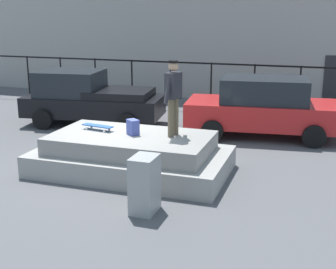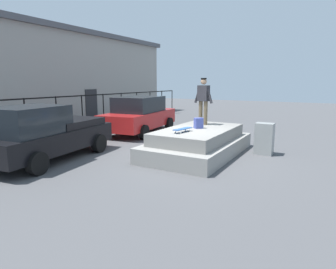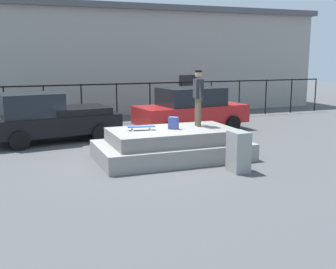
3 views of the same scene
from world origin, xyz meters
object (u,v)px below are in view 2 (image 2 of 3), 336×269
at_px(skateboarder, 203,98).
at_px(utility_box, 264,139).
at_px(car_black_pickup_near, 45,133).
at_px(backpack, 199,123).
at_px(skateboard, 183,129).
at_px(car_red_sedan_mid, 139,115).

height_order(skateboarder, utility_box, skateboarder).
relative_size(skateboarder, car_black_pickup_near, 0.37).
bearing_deg(backpack, skateboard, 31.74).
height_order(skateboarder, car_black_pickup_near, skateboarder).
bearing_deg(skateboard, skateboarder, 3.07).
relative_size(backpack, utility_box, 0.33).
height_order(skateboarder, skateboard, skateboarder).
bearing_deg(utility_box, car_black_pickup_near, 126.38).
bearing_deg(skateboarder, car_black_pickup_near, 138.25).
bearing_deg(utility_box, skateboarder, 94.58).
xyz_separation_m(car_black_pickup_near, utility_box, (4.23, -5.85, -0.34)).
bearing_deg(car_black_pickup_near, skateboarder, -41.75).
bearing_deg(utility_box, car_red_sedan_mid, 77.88).
xyz_separation_m(car_black_pickup_near, car_red_sedan_mid, (5.62, 0.34, 0.01)).
bearing_deg(car_red_sedan_mid, skateboarder, -111.23).
xyz_separation_m(skateboard, backpack, (0.96, -0.12, 0.08)).
relative_size(car_red_sedan_mid, utility_box, 4.35).
height_order(backpack, utility_box, backpack).
xyz_separation_m(backpack, utility_box, (1.06, -2.00, -0.53)).
height_order(skateboard, car_black_pickup_near, car_black_pickup_near).
relative_size(skateboarder, car_red_sedan_mid, 0.36).
bearing_deg(car_black_pickup_near, utility_box, -54.12).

